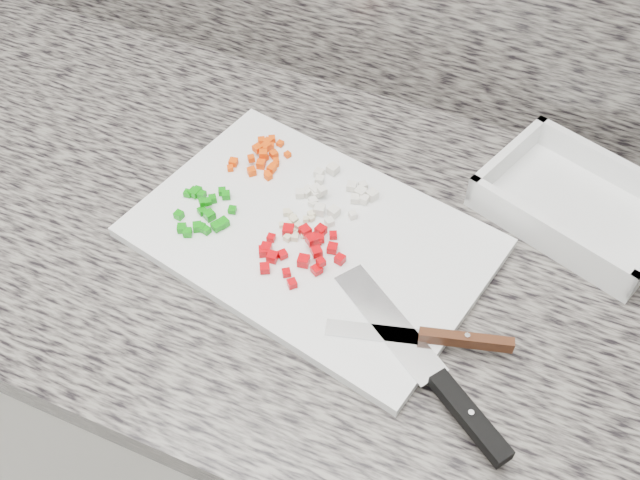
# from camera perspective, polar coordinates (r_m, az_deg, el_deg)

# --- Properties ---
(cabinet) EXTENTS (3.92, 0.62, 0.86)m
(cabinet) POSITION_cam_1_polar(r_m,az_deg,el_deg) (1.30, -3.51, -11.93)
(cabinet) COLOR silver
(cabinet) RESTS_ON ground
(countertop) EXTENTS (3.96, 0.64, 0.04)m
(countertop) POSITION_cam_1_polar(r_m,az_deg,el_deg) (0.93, -4.81, 1.06)
(countertop) COLOR slate
(countertop) RESTS_ON cabinet
(cutting_board) EXTENTS (0.47, 0.36, 0.01)m
(cutting_board) POSITION_cam_1_polar(r_m,az_deg,el_deg) (0.88, -0.68, 0.20)
(cutting_board) COLOR silver
(cutting_board) RESTS_ON countertop
(carrot_pile) EXTENTS (0.07, 0.08, 0.02)m
(carrot_pile) POSITION_cam_1_polar(r_m,az_deg,el_deg) (0.96, -4.60, 6.69)
(carrot_pile) COLOR #EB4405
(carrot_pile) RESTS_ON cutting_board
(onion_pile) EXTENTS (0.10, 0.10, 0.02)m
(onion_pile) POSITION_cam_1_polar(r_m,az_deg,el_deg) (0.91, 1.14, 3.71)
(onion_pile) COLOR silver
(onion_pile) RESTS_ON cutting_board
(green_pepper_pile) EXTENTS (0.08, 0.09, 0.02)m
(green_pepper_pile) POSITION_cam_1_polar(r_m,az_deg,el_deg) (0.90, -9.24, 2.26)
(green_pepper_pile) COLOR #0C810B
(green_pepper_pile) RESTS_ON cutting_board
(red_pepper_pile) EXTENTS (0.10, 0.10, 0.02)m
(red_pepper_pile) POSITION_cam_1_polar(r_m,az_deg,el_deg) (0.85, -1.60, -0.70)
(red_pepper_pile) COLOR #B70209
(red_pepper_pile) RESTS_ON cutting_board
(garlic_pile) EXTENTS (0.04, 0.06, 0.01)m
(garlic_pile) POSITION_cam_1_polar(r_m,az_deg,el_deg) (0.88, -2.00, 1.26)
(garlic_pile) COLOR beige
(garlic_pile) RESTS_ON cutting_board
(chef_knife) EXTENTS (0.24, 0.18, 0.02)m
(chef_knife) POSITION_cam_1_polar(r_m,az_deg,el_deg) (0.76, 9.57, -11.15)
(chef_knife) COLOR silver
(chef_knife) RESTS_ON cutting_board
(paring_knife) EXTENTS (0.20, 0.07, 0.02)m
(paring_knife) POSITION_cam_1_polar(r_m,az_deg,el_deg) (0.79, 9.72, -7.74)
(paring_knife) COLOR silver
(paring_knife) RESTS_ON cutting_board
(tray) EXTENTS (0.27, 0.23, 0.05)m
(tray) POSITION_cam_1_polar(r_m,az_deg,el_deg) (0.96, 19.94, 2.53)
(tray) COLOR silver
(tray) RESTS_ON countertop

